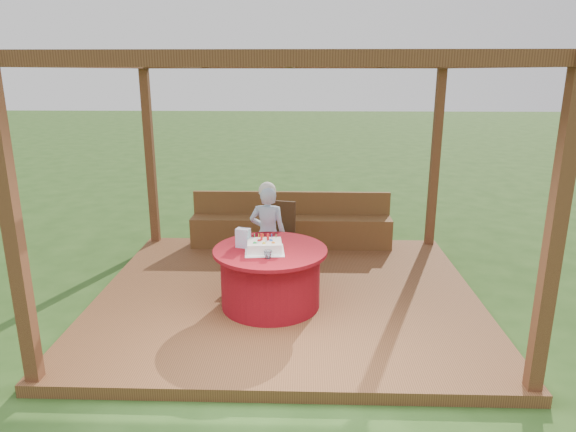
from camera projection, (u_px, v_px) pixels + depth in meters
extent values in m
plane|color=#274A18|center=(287.00, 301.00, 6.23)|extent=(60.00, 60.00, 0.00)
cube|color=brown|center=(287.00, 296.00, 6.21)|extent=(4.50, 4.00, 0.12)
cube|color=brown|center=(14.00, 236.00, 4.10)|extent=(0.12, 0.12, 2.60)
cube|color=brown|center=(554.00, 242.00, 3.97)|extent=(0.12, 0.12, 2.60)
cube|color=brown|center=(150.00, 158.00, 7.71)|extent=(0.12, 0.12, 2.60)
cube|color=brown|center=(435.00, 160.00, 7.58)|extent=(0.12, 0.12, 2.60)
cube|color=brown|center=(279.00, 58.00, 3.66)|extent=(4.50, 0.14, 0.12)
cube|color=brown|center=(292.00, 64.00, 7.28)|extent=(4.50, 0.14, 0.12)
cube|color=brown|center=(90.00, 62.00, 5.53)|extent=(0.14, 4.00, 0.12)
cube|color=brown|center=(489.00, 62.00, 5.40)|extent=(0.14, 4.00, 0.12)
cube|color=brown|center=(167.00, 62.00, 5.51)|extent=(0.10, 3.70, 0.10)
cube|color=brown|center=(287.00, 62.00, 5.47)|extent=(0.10, 3.70, 0.10)
cube|color=brown|center=(410.00, 62.00, 5.43)|extent=(0.10, 3.70, 0.10)
cube|color=brown|center=(291.00, 231.00, 7.77)|extent=(3.00, 0.42, 0.45)
cube|color=brown|center=(291.00, 203.00, 7.83)|extent=(3.00, 0.06, 0.35)
cylinder|color=maroon|center=(270.00, 279.00, 5.77)|extent=(1.11, 1.11, 0.64)
cylinder|color=maroon|center=(270.00, 251.00, 5.67)|extent=(1.27, 1.27, 0.04)
cube|color=#3C2613|center=(277.00, 237.00, 6.88)|extent=(0.51, 0.51, 0.05)
cylinder|color=#3C2613|center=(261.00, 255.00, 6.82)|extent=(0.04, 0.04, 0.42)
cylinder|color=#3C2613|center=(286.00, 257.00, 6.74)|extent=(0.04, 0.04, 0.42)
cylinder|color=#3C2613|center=(268.00, 247.00, 7.14)|extent=(0.04, 0.04, 0.42)
cylinder|color=#3C2613|center=(292.00, 249.00, 7.06)|extent=(0.04, 0.04, 0.42)
cube|color=#3C2613|center=(280.00, 217.00, 7.00)|extent=(0.42, 0.13, 0.45)
imported|color=#97B7E1|center=(268.00, 234.00, 6.36)|extent=(0.47, 0.33, 1.23)
sphere|color=white|center=(267.00, 191.00, 6.21)|extent=(0.21, 0.21, 0.21)
cube|color=white|center=(265.00, 251.00, 5.60)|extent=(0.46, 0.46, 0.01)
cube|color=white|center=(265.00, 246.00, 5.59)|extent=(0.40, 0.33, 0.11)
cylinder|color=red|center=(261.00, 237.00, 5.60)|extent=(0.03, 0.03, 0.07)
cylinder|color=red|center=(268.00, 237.00, 5.60)|extent=(0.03, 0.03, 0.07)
sphere|color=green|center=(255.00, 242.00, 5.51)|extent=(0.04, 0.04, 0.04)
sphere|color=yellow|center=(264.00, 242.00, 5.50)|extent=(0.04, 0.04, 0.04)
sphere|color=orange|center=(273.00, 242.00, 5.52)|extent=(0.04, 0.04, 0.04)
sphere|color=red|center=(259.00, 240.00, 5.59)|extent=(0.04, 0.04, 0.04)
sphere|color=blue|center=(271.00, 239.00, 5.60)|extent=(0.04, 0.04, 0.04)
cube|color=#DB8EC4|center=(243.00, 238.00, 5.70)|extent=(0.17, 0.14, 0.21)
imported|color=white|center=(268.00, 255.00, 5.37)|extent=(0.11, 0.11, 0.08)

